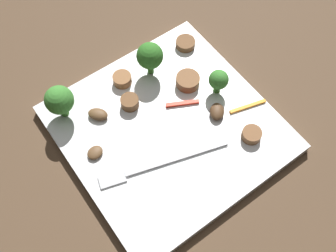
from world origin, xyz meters
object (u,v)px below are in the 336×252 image
object	(u,v)px
sausage_slice_2	(188,81)
pepper_strip_1	(183,103)
sausage_slice_1	(122,79)
sausage_slice_4	(130,102)
plate	(168,129)
mushroom_1	(95,153)
mushroom_2	(98,114)
sausage_slice_3	(252,135)
mushroom_0	(217,112)
broccoli_floret_0	(150,56)
broccoli_floret_1	(59,100)
broccoli_floret_2	(219,80)
sausage_slice_0	(185,43)
fork	(155,166)
pepper_strip_0	(248,106)

from	to	relation	value
sausage_slice_2	pepper_strip_1	size ratio (longest dim) A/B	0.73
sausage_slice_1	sausage_slice_4	bearing A→B (deg)	72.03
sausage_slice_4	plate	bearing A→B (deg)	111.67
mushroom_1	sausage_slice_1	bearing A→B (deg)	-140.42
mushroom_2	pepper_strip_1	distance (m)	0.12
sausage_slice_3	mushroom_0	distance (m)	0.06
broccoli_floret_0	sausage_slice_3	xyz separation A→B (m)	(-0.05, 0.17, -0.03)
pepper_strip_1	plate	bearing A→B (deg)	23.74
mushroom_0	sausage_slice_1	bearing A→B (deg)	-57.82
broccoli_floret_1	broccoli_floret_2	xyz separation A→B (m)	(-0.20, 0.10, -0.01)
sausage_slice_0	sausage_slice_3	xyz separation A→B (m)	(0.02, 0.18, 0.00)
sausage_slice_0	sausage_slice_1	bearing A→B (deg)	0.18
broccoli_floret_1	sausage_slice_3	world-z (taller)	broccoli_floret_1
sausage_slice_4	broccoli_floret_0	bearing A→B (deg)	-151.67
sausage_slice_2	sausage_slice_3	size ratio (longest dim) A/B	1.31
mushroom_1	sausage_slice_4	bearing A→B (deg)	-155.23
fork	sausage_slice_2	distance (m)	0.14
mushroom_2	sausage_slice_4	bearing A→B (deg)	167.09
mushroom_2	broccoli_floret_0	bearing A→B (deg)	-168.94
plate	sausage_slice_2	size ratio (longest dim) A/B	7.95
sausage_slice_0	mushroom_1	world-z (taller)	sausage_slice_0
plate	broccoli_floret_1	xyz separation A→B (m)	(0.11, -0.10, 0.04)
broccoli_floret_2	sausage_slice_4	xyz separation A→B (m)	(0.12, -0.05, -0.02)
mushroom_0	mushroom_2	size ratio (longest dim) A/B	1.00
plate	sausage_slice_0	size ratio (longest dim) A/B	9.18
broccoli_floret_1	sausage_slice_3	size ratio (longest dim) A/B	2.08
broccoli_floret_1	mushroom_0	distance (m)	0.22
sausage_slice_3	sausage_slice_1	bearing A→B (deg)	-62.74
sausage_slice_3	mushroom_1	distance (m)	0.21
broccoli_floret_0	pepper_strip_1	world-z (taller)	broccoli_floret_0
broccoli_floret_0	sausage_slice_2	distance (m)	0.07
sausage_slice_0	sausage_slice_4	world-z (taller)	sausage_slice_4
sausage_slice_1	mushroom_0	bearing A→B (deg)	122.18
sausage_slice_3	mushroom_1	bearing A→B (deg)	-29.02
sausage_slice_0	mushroom_2	distance (m)	0.18
plate	sausage_slice_0	bearing A→B (deg)	-136.69
broccoli_floret_1	mushroom_2	bearing A→B (deg)	138.50
sausage_slice_3	pepper_strip_1	world-z (taller)	sausage_slice_3
mushroom_0	sausage_slice_2	bearing A→B (deg)	-88.14
sausage_slice_4	mushroom_0	xyz separation A→B (m)	(-0.09, 0.08, -0.00)
broccoli_floret_1	broccoli_floret_2	world-z (taller)	broccoli_floret_1
plate	pepper_strip_1	world-z (taller)	pepper_strip_1
pepper_strip_0	mushroom_1	bearing A→B (deg)	-16.77
fork	broccoli_floret_0	world-z (taller)	broccoli_floret_0
sausage_slice_0	fork	bearing A→B (deg)	41.66
sausage_slice_4	mushroom_1	size ratio (longest dim) A/B	1.16
broccoli_floret_1	sausage_slice_2	world-z (taller)	broccoli_floret_1
broccoli_floret_1	broccoli_floret_0	bearing A→B (deg)	175.41
sausage_slice_0	broccoli_floret_1	bearing A→B (deg)	-0.53
broccoli_floret_0	sausage_slice_3	bearing A→B (deg)	105.69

